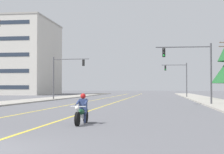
{
  "coord_description": "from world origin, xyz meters",
  "views": [
    {
      "loc": [
        5.11,
        -9.13,
        1.72
      ],
      "look_at": [
        0.58,
        23.95,
        2.76
      ],
      "focal_mm": 56.02,
      "sensor_mm": 36.0,
      "label": 1
    }
  ],
  "objects_px": {
    "traffic_signal_near_right": "(194,64)",
    "apartment_building_far_left_block": "(8,58)",
    "traffic_signal_near_left": "(64,71)",
    "traffic_signal_mid_right": "(179,75)",
    "motorcycle_with_rider": "(82,112)"
  },
  "relations": [
    {
      "from": "traffic_signal_near_right",
      "to": "apartment_building_far_left_block",
      "type": "distance_m",
      "value": 66.67
    },
    {
      "from": "traffic_signal_near_left",
      "to": "traffic_signal_mid_right",
      "type": "distance_m",
      "value": 22.78
    },
    {
      "from": "motorcycle_with_rider",
      "to": "traffic_signal_near_right",
      "type": "bearing_deg",
      "value": 69.96
    },
    {
      "from": "motorcycle_with_rider",
      "to": "traffic_signal_near_right",
      "type": "xyz_separation_m",
      "value": [
        7.13,
        19.54,
        3.55
      ]
    },
    {
      "from": "apartment_building_far_left_block",
      "to": "traffic_signal_near_left",
      "type": "bearing_deg",
      "value": -55.84
    },
    {
      "from": "traffic_signal_near_right",
      "to": "apartment_building_far_left_block",
      "type": "height_order",
      "value": "apartment_building_far_left_block"
    },
    {
      "from": "traffic_signal_near_right",
      "to": "traffic_signal_mid_right",
      "type": "relative_size",
      "value": 1.0
    },
    {
      "from": "traffic_signal_mid_right",
      "to": "apartment_building_far_left_block",
      "type": "bearing_deg",
      "value": 151.9
    },
    {
      "from": "traffic_signal_near_right",
      "to": "apartment_building_far_left_block",
      "type": "relative_size",
      "value": 0.26
    },
    {
      "from": "traffic_signal_near_right",
      "to": "motorcycle_with_rider",
      "type": "bearing_deg",
      "value": -110.04
    },
    {
      "from": "motorcycle_with_rider",
      "to": "traffic_signal_mid_right",
      "type": "xyz_separation_m",
      "value": [
        7.17,
        47.46,
        3.49
      ]
    },
    {
      "from": "traffic_signal_near_left",
      "to": "apartment_building_far_left_block",
      "type": "bearing_deg",
      "value": 124.16
    },
    {
      "from": "apartment_building_far_left_block",
      "to": "traffic_signal_mid_right",
      "type": "bearing_deg",
      "value": -28.1
    },
    {
      "from": "motorcycle_with_rider",
      "to": "traffic_signal_mid_right",
      "type": "relative_size",
      "value": 0.35
    },
    {
      "from": "traffic_signal_near_left",
      "to": "traffic_signal_mid_right",
      "type": "xyz_separation_m",
      "value": [
        17.18,
        14.96,
        -0.05
      ]
    }
  ]
}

